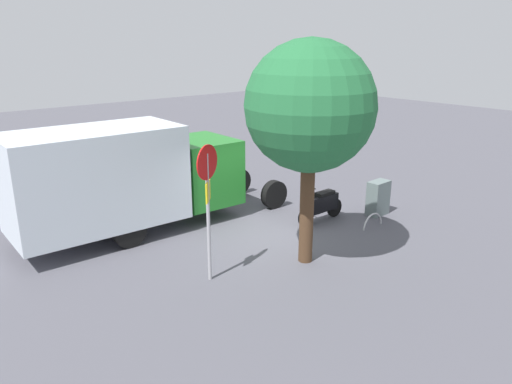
# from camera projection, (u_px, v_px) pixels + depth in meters

# --- Properties ---
(ground_plane) EXTENTS (60.00, 60.00, 0.00)m
(ground_plane) POSITION_uv_depth(u_px,v_px,m) (266.00, 236.00, 13.60)
(ground_plane) COLOR #4D4C55
(box_truck_near) EXTENTS (8.06, 2.42, 3.00)m
(box_truck_near) POSITION_uv_depth(u_px,v_px,m) (129.00, 175.00, 13.44)
(box_truck_near) COLOR black
(box_truck_near) RESTS_ON ground
(motorcycle) EXTENTS (1.81, 0.55, 1.20)m
(motorcycle) POSITION_uv_depth(u_px,v_px,m) (322.00, 204.00, 14.56)
(motorcycle) COLOR black
(motorcycle) RESTS_ON ground
(stop_sign) EXTENTS (0.71, 0.33, 3.11)m
(stop_sign) POSITION_uv_depth(u_px,v_px,m) (208.00, 192.00, 10.54)
(stop_sign) COLOR #9E9EA3
(stop_sign) RESTS_ON ground
(street_tree) EXTENTS (2.98, 2.98, 5.25)m
(street_tree) POSITION_uv_depth(u_px,v_px,m) (310.00, 107.00, 10.98)
(street_tree) COLOR #47301E
(street_tree) RESTS_ON ground
(utility_cabinet) EXTENTS (0.73, 0.45, 1.07)m
(utility_cabinet) POSITION_uv_depth(u_px,v_px,m) (378.00, 198.00, 15.09)
(utility_cabinet) COLOR slate
(utility_cabinet) RESTS_ON ground
(bike_rack_hoop) EXTENTS (0.85, 0.05, 0.85)m
(bike_rack_hoop) POSITION_uv_depth(u_px,v_px,m) (372.00, 227.00, 14.23)
(bike_rack_hoop) COLOR #B7B7BC
(bike_rack_hoop) RESTS_ON ground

